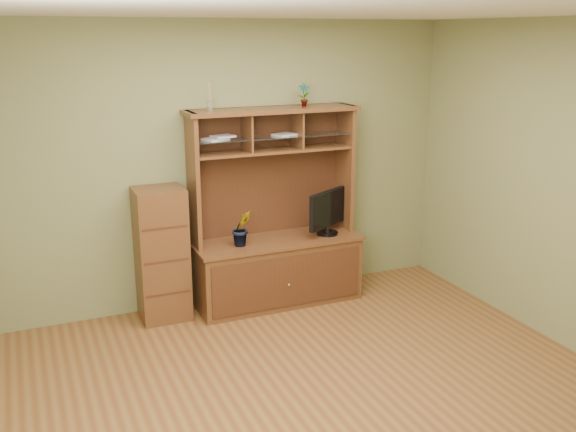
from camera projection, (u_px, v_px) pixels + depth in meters
room at (322, 219)px, 4.37m from camera, size 4.54×4.04×2.74m
media_hutch at (276, 251)px, 6.26m from camera, size 1.66×0.61×1.90m
monitor at (328, 212)px, 6.29m from camera, size 0.50×0.31×0.44m
orchid_plant at (242, 228)px, 5.96m from camera, size 0.19×0.15×0.34m
top_plant at (304, 95)px, 6.04m from camera, size 0.13×0.10×0.22m
reed_diffuser at (210, 99)px, 5.70m from camera, size 0.05×0.05×0.26m
magazines at (241, 137)px, 5.90m from camera, size 0.93×0.23×0.04m
side_cabinet at (162, 254)px, 5.86m from camera, size 0.44×0.40×1.24m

